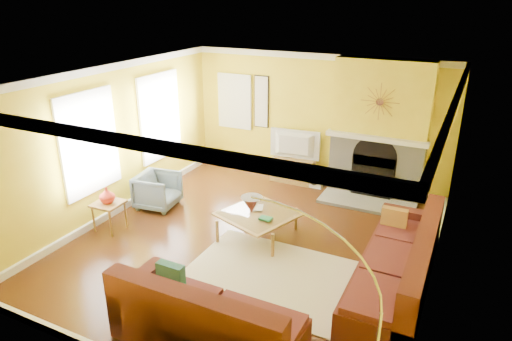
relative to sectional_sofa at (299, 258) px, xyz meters
The scene contains 27 objects.
floor 1.42m from the sectional_sofa, 145.65° to the left, with size 5.50×6.00×0.02m, color #582D12.
ceiling 2.63m from the sectional_sofa, 145.65° to the left, with size 5.50×6.00×0.02m, color white.
wall_back 4.03m from the sectional_sofa, 106.42° to the left, with size 5.50×0.02×2.70m, color yellow.
wall_front 2.67m from the sectional_sofa, 116.28° to the right, with size 5.50×0.02×2.70m, color yellow.
wall_left 4.05m from the sectional_sofa, 168.90° to the left, with size 0.02×6.00×2.70m, color yellow.
wall_right 2.03m from the sectional_sofa, 24.73° to the left, with size 0.02×6.00×2.70m, color yellow.
baseboard 1.40m from the sectional_sofa, 145.65° to the left, with size 5.50×6.00×0.12m, color white, non-canonical shape.
crown_molding 2.57m from the sectional_sofa, 145.65° to the left, with size 5.50×6.00×0.12m, color white, non-canonical shape.
window_left_near 4.47m from the sectional_sofa, 151.74° to the left, with size 0.06×1.22×1.72m, color white.
window_left_far 3.98m from the sectional_sofa, behind, with size 0.06×1.22×1.72m, color white.
window_back 4.91m from the sectional_sofa, 128.99° to the left, with size 0.82×0.06×1.22m, color white.
wall_art 4.56m from the sectional_sofa, 122.34° to the left, with size 0.34×0.04×1.14m, color white.
fireplace 3.68m from the sectional_sofa, 86.16° to the left, with size 1.80×0.40×2.70m, color #9E9C95, non-canonical shape.
mantel 3.42m from the sectional_sofa, 85.88° to the left, with size 1.92×0.22×0.08m, color white.
hearth 3.05m from the sectional_sofa, 85.46° to the left, with size 1.80×0.70×0.06m, color #9E9C95.
sunburst 3.66m from the sectional_sofa, 85.90° to the left, with size 0.70×0.04×0.70m, color olive, non-canonical shape.
rug 0.63m from the sectional_sofa, behind, with size 2.40×1.80×0.02m, color beige.
sectional_sofa is the anchor object (origin of this frame).
coffee_table 1.52m from the sectional_sofa, 138.20° to the left, with size 1.09×1.09×0.43m, color white, non-canonical shape.
media_console 3.79m from the sectional_sofa, 113.18° to the left, with size 0.91×0.41×0.50m, color olive.
tv 3.80m from the sectional_sofa, 113.18° to the left, with size 1.08×0.14×0.62m, color black.
subwoofer 3.60m from the sectional_sofa, 105.15° to the left, with size 0.33×0.33×0.33m, color white.
armchair 3.51m from the sectional_sofa, 160.48° to the left, with size 0.71×0.73×0.67m, color slate.
side_table 3.49m from the sectional_sofa, behind, with size 0.47×0.47×0.51m, color olive, non-canonical shape.
vase 3.49m from the sectional_sofa, behind, with size 0.26×0.26×0.28m, color red.
book 1.69m from the sectional_sofa, 139.14° to the left, with size 0.19×0.25×0.02m, color white.
arc_lamp 2.01m from the sectional_sofa, 64.72° to the right, with size 1.34×0.36×2.10m, color silver, non-canonical shape.
Camera 1 is at (2.94, -5.82, 3.84)m, focal length 32.00 mm.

